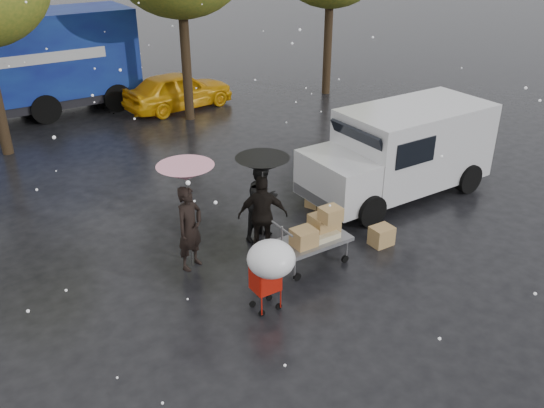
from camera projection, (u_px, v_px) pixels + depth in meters
ground at (295, 274)px, 11.45m from camera, size 90.00×90.00×0.00m
person_pink at (190, 228)px, 11.31m from camera, size 0.76×0.64×1.77m
person_middle at (263, 203)px, 12.36m from camera, size 0.96×0.82×1.72m
person_black at (263, 215)px, 11.81m from camera, size 1.10×0.88×1.75m
umbrella_pink at (186, 173)px, 10.78m from camera, size 1.10×1.10×2.22m
umbrella_black at (262, 165)px, 11.31m from camera, size 1.08×1.08×2.15m
vendor_cart at (317, 232)px, 11.49m from camera, size 1.52×0.80×1.27m
shopping_cart at (270, 262)px, 9.86m from camera, size 0.84×0.84×1.46m
white_van at (402, 150)px, 14.32m from camera, size 4.91×2.18×2.20m
blue_truck at (21, 66)px, 19.67m from camera, size 8.30×2.60×3.50m
box_ground_near at (381, 236)px, 12.38m from camera, size 0.48×0.38×0.42m
box_ground_far at (315, 200)px, 14.06m from camera, size 0.52×0.47×0.33m
yellow_taxi at (178, 90)px, 20.93m from camera, size 4.16×2.02×1.37m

